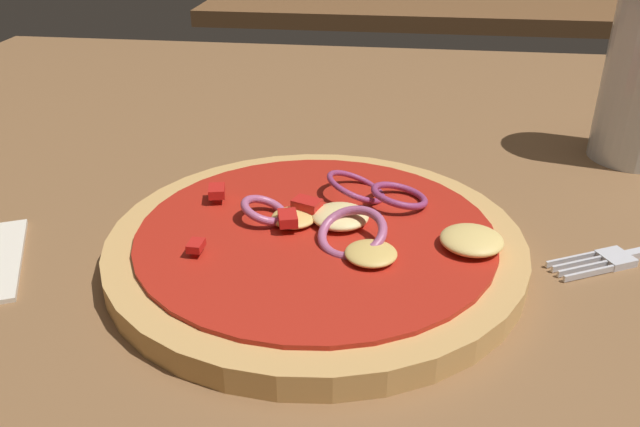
# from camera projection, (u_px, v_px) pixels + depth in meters

# --- Properties ---
(dining_table) EXTENTS (1.14, 1.05, 0.03)m
(dining_table) POSITION_uv_depth(u_px,v_px,m) (384.00, 254.00, 0.44)
(dining_table) COLOR brown
(dining_table) RESTS_ON ground
(pizza) EXTENTS (0.26, 0.26, 0.04)m
(pizza) POSITION_uv_depth(u_px,v_px,m) (318.00, 242.00, 0.41)
(pizza) COLOR tan
(pizza) RESTS_ON dining_table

